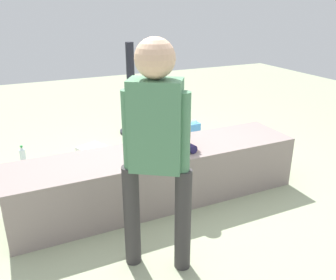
% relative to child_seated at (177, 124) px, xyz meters
% --- Properties ---
extents(ground_plane, '(12.00, 12.00, 0.00)m').
position_rel_child_seated_xyz_m(ground_plane, '(-0.19, -0.02, -0.72)').
color(ground_plane, '#9CA683').
extents(concrete_ledge, '(2.64, 0.59, 0.50)m').
position_rel_child_seated_xyz_m(concrete_ledge, '(-0.19, -0.02, -0.47)').
color(concrete_ledge, gray).
rests_on(concrete_ledge, ground_plane).
extents(child_seated, '(0.28, 0.33, 0.48)m').
position_rel_child_seated_xyz_m(child_seated, '(0.00, 0.00, 0.00)').
color(child_seated, '#221D4C').
rests_on(child_seated, concrete_ledge).
extents(adult_standing, '(0.41, 0.34, 1.57)m').
position_rel_child_seated_xyz_m(adult_standing, '(-0.55, -0.82, 0.23)').
color(adult_standing, '#353133').
rests_on(adult_standing, ground_plane).
extents(cake_plate, '(0.22, 0.22, 0.07)m').
position_rel_child_seated_xyz_m(cake_plate, '(-0.26, 0.00, -0.19)').
color(cake_plate, '#E0594C').
rests_on(cake_plate, concrete_ledge).
extents(gift_bag, '(0.25, 0.13, 0.32)m').
position_rel_child_seated_xyz_m(gift_bag, '(0.75, 1.12, -0.58)').
color(gift_bag, '#4C99E0').
rests_on(gift_bag, ground_plane).
extents(railing_post, '(0.36, 0.36, 1.26)m').
position_rel_child_seated_xyz_m(railing_post, '(0.20, 1.82, -0.23)').
color(railing_post, black).
rests_on(railing_post, ground_plane).
extents(water_bottle_near_gift, '(0.07, 0.07, 0.23)m').
position_rel_child_seated_xyz_m(water_bottle_near_gift, '(0.26, 0.67, -0.61)').
color(water_bottle_near_gift, silver).
rests_on(water_bottle_near_gift, ground_plane).
extents(water_bottle_far_side, '(0.07, 0.07, 0.23)m').
position_rel_child_seated_xyz_m(water_bottle_far_side, '(-1.29, 1.34, -0.61)').
color(water_bottle_far_side, silver).
rests_on(water_bottle_far_side, ground_plane).
extents(party_cup_red, '(0.07, 0.07, 0.09)m').
position_rel_child_seated_xyz_m(party_cup_red, '(0.81, 0.47, -0.67)').
color(party_cup_red, red).
rests_on(party_cup_red, ground_plane).
extents(cake_box_white, '(0.38, 0.38, 0.13)m').
position_rel_child_seated_xyz_m(cake_box_white, '(-0.52, 1.20, -0.65)').
color(cake_box_white, white).
rests_on(cake_box_white, ground_plane).
extents(handbag_black_leather, '(0.29, 0.13, 0.29)m').
position_rel_child_seated_xyz_m(handbag_black_leather, '(-0.62, 0.61, -0.62)').
color(handbag_black_leather, black).
rests_on(handbag_black_leather, ground_plane).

